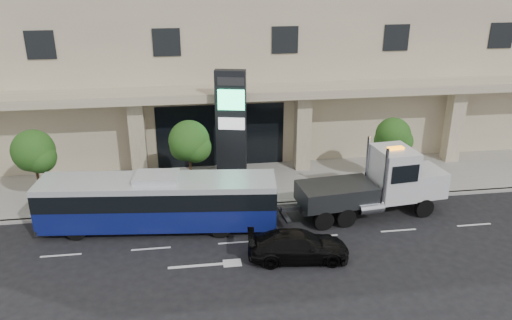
{
  "coord_description": "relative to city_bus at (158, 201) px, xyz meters",
  "views": [
    {
      "loc": [
        -2.0,
        -21.87,
        12.27
      ],
      "look_at": [
        1.4,
        2.0,
        2.74
      ],
      "focal_mm": 35.0,
      "sensor_mm": 36.0,
      "label": 1
    }
  ],
  "objects": [
    {
      "name": "ground",
      "position": [
        3.64,
        -0.43,
        -1.47
      ],
      "size": [
        120.0,
        120.0,
        0.0
      ],
      "primitive_type": "plane",
      "color": "black",
      "rests_on": "ground"
    },
    {
      "name": "sidewalk",
      "position": [
        3.64,
        4.57,
        -1.4
      ],
      "size": [
        120.0,
        6.0,
        0.15
      ],
      "primitive_type": "cube",
      "color": "gray",
      "rests_on": "ground"
    },
    {
      "name": "curb",
      "position": [
        3.64,
        1.57,
        -1.4
      ],
      "size": [
        120.0,
        0.3,
        0.15
      ],
      "primitive_type": "cube",
      "color": "gray",
      "rests_on": "ground"
    },
    {
      "name": "tree_left",
      "position": [
        -6.33,
        3.16,
        1.64
      ],
      "size": [
        2.27,
        2.2,
        4.22
      ],
      "color": "#422B19",
      "rests_on": "sidewalk"
    },
    {
      "name": "tree_mid",
      "position": [
        1.67,
        3.16,
        1.79
      ],
      "size": [
        2.28,
        2.2,
        4.38
      ],
      "color": "#422B19",
      "rests_on": "sidewalk"
    },
    {
      "name": "tree_right",
      "position": [
        13.17,
        3.16,
        1.56
      ],
      "size": [
        2.1,
        2.0,
        4.04
      ],
      "color": "#422B19",
      "rests_on": "sidewalk"
    },
    {
      "name": "city_bus",
      "position": [
        0.0,
        0.0,
        0.0
      ],
      "size": [
        11.62,
        3.61,
        2.9
      ],
      "rotation": [
        0.0,
        0.0,
        -0.11
      ],
      "color": "black",
      "rests_on": "ground"
    },
    {
      "name": "tow_truck",
      "position": [
        11.19,
        0.0,
        0.17
      ],
      "size": [
        8.8,
        2.92,
        3.99
      ],
      "rotation": [
        0.0,
        0.0,
        0.1
      ],
      "color": "#2D3033",
      "rests_on": "ground"
    },
    {
      "name": "black_sedan",
      "position": [
        6.19,
        -3.68,
        -0.82
      ],
      "size": [
        4.62,
        2.23,
        1.3
      ],
      "primitive_type": "imported",
      "rotation": [
        0.0,
        0.0,
        1.48
      ],
      "color": "black",
      "rests_on": "ground"
    },
    {
      "name": "signage_pylon",
      "position": [
        4.02,
        4.36,
        2.11
      ],
      "size": [
        1.78,
        0.97,
        6.78
      ],
      "rotation": [
        0.0,
        0.0,
        -0.22
      ],
      "color": "black",
      "rests_on": "sidewalk"
    }
  ]
}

